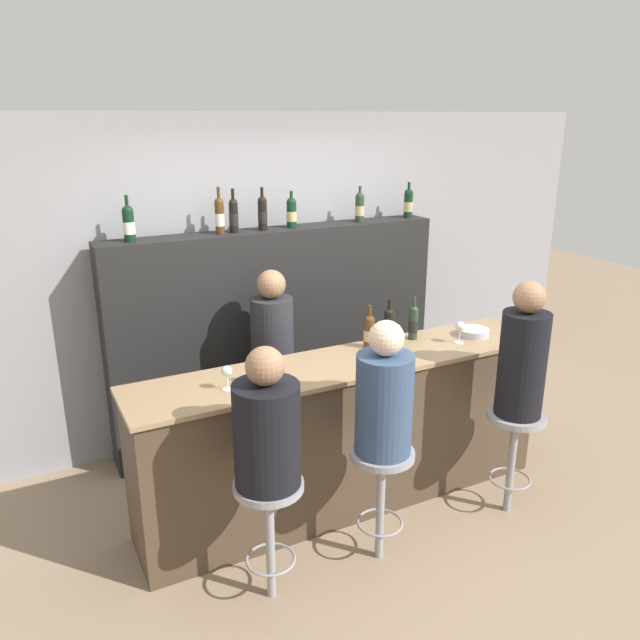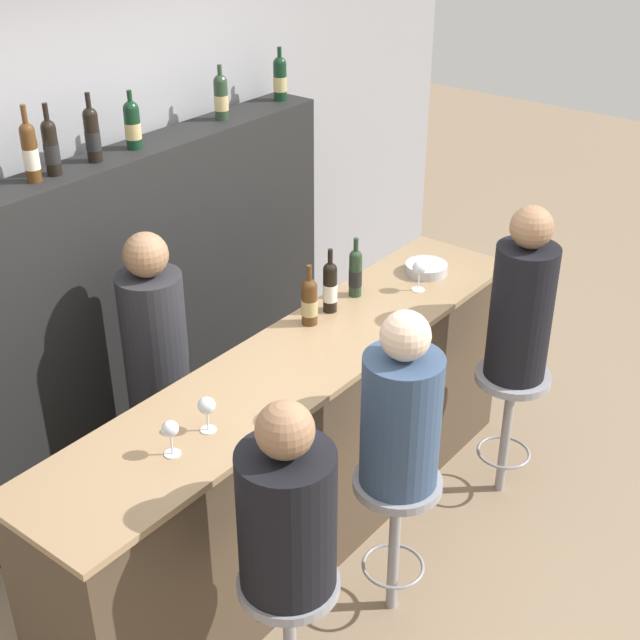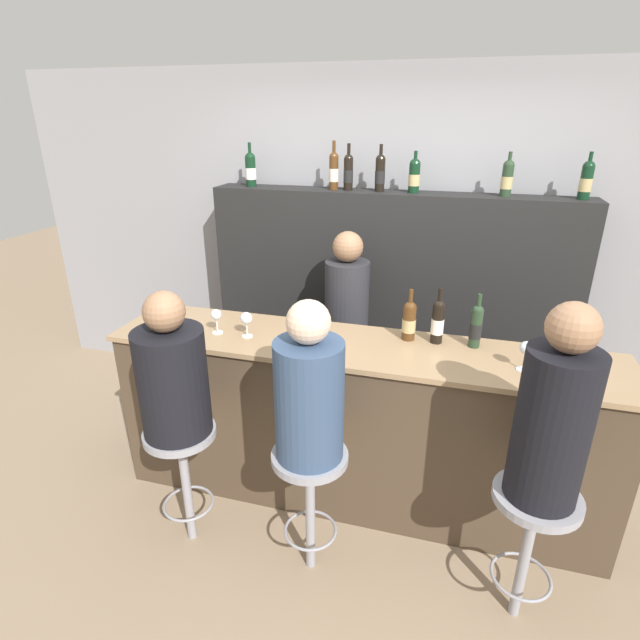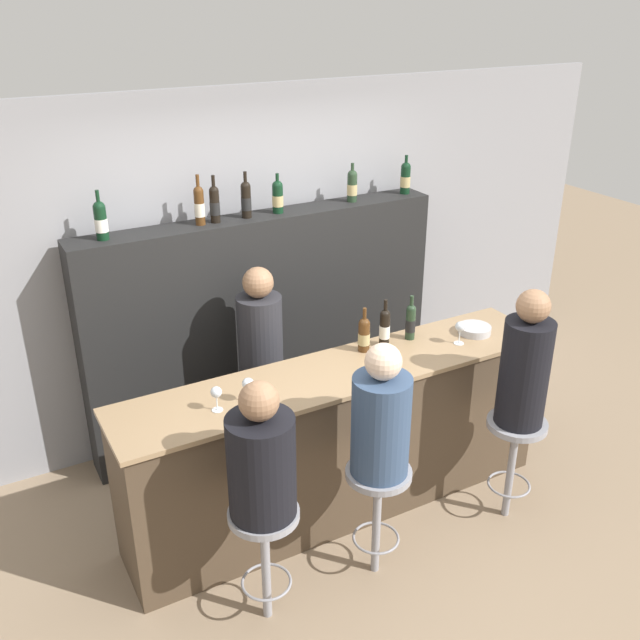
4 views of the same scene
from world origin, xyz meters
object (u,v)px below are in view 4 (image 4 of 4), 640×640
object	(u,v)px
wine_bottle_backbar_1	(199,205)
wine_bottle_backbar_6	(405,178)
wine_bottle_counter_0	(364,334)
wine_glass_1	(248,385)
guest_seated_middle	(381,419)
wine_glass_0	(216,393)
wine_bottle_counter_1	(385,327)
wine_bottle_counter_2	(411,321)
wine_bottle_backbar_2	(215,204)
metal_bowl	(475,330)
wine_bottle_backbar_3	(246,199)
guest_seated_right	(525,366)
wine_glass_2	(460,328)
guest_seated_left	(261,460)
wine_bottle_backbar_5	(352,185)
bartender	(262,377)
bar_stool_left	(265,535)
bar_stool_right	(515,443)
wine_bottle_backbar_4	(278,196)
bar_stool_middle	(378,493)
wine_bottle_backbar_0	(101,220)

from	to	relation	value
wine_bottle_backbar_1	wine_bottle_backbar_6	world-z (taller)	wine_bottle_backbar_1
wine_bottle_counter_0	wine_glass_1	distance (m)	0.93
guest_seated_middle	wine_glass_0	bearing A→B (deg)	143.69
wine_bottle_counter_1	wine_bottle_counter_2	world-z (taller)	wine_bottle_counter_1
wine_bottle_backbar_2	wine_glass_0	size ratio (longest dim) A/B	2.17
wine_bottle_counter_0	metal_bowl	world-z (taller)	wine_bottle_counter_0
wine_bottle_backbar_3	guest_seated_right	world-z (taller)	wine_bottle_backbar_3
wine_glass_0	wine_glass_2	distance (m)	1.70
metal_bowl	guest_seated_left	world-z (taller)	guest_seated_left
wine_bottle_backbar_5	wine_bottle_counter_1	bearing A→B (deg)	-108.74
wine_glass_0	guest_seated_middle	distance (m)	0.91
bartender	wine_bottle_backbar_6	bearing A→B (deg)	16.60
wine_bottle_backbar_1	bar_stool_left	world-z (taller)	wine_bottle_backbar_1
wine_bottle_counter_1	guest_seated_middle	size ratio (longest dim) A/B	0.41
wine_bottle_counter_0	bar_stool_left	world-z (taller)	wine_bottle_counter_0
wine_glass_2	wine_bottle_counter_1	bearing A→B (deg)	153.86
wine_bottle_backbar_1	metal_bowl	size ratio (longest dim) A/B	1.53
wine_bottle_counter_2	guest_seated_right	xyz separation A→B (m)	(0.30, -0.76, -0.05)
metal_bowl	bar_stool_right	bearing A→B (deg)	-101.95
wine_bottle_counter_2	metal_bowl	xyz separation A→B (m)	(0.43, -0.15, -0.10)
wine_bottle_backbar_2	wine_bottle_backbar_4	xyz separation A→B (m)	(0.47, -0.00, -0.01)
wine_bottle_backbar_2	wine_bottle_backbar_5	distance (m)	1.08
wine_glass_1	bar_stool_middle	xyz separation A→B (m)	(0.54, -0.54, -0.59)
wine_bottle_counter_0	guest_seated_left	world-z (taller)	guest_seated_left
bar_stool_right	wine_bottle_counter_2	bearing A→B (deg)	111.90
wine_glass_1	wine_bottle_counter_1	bearing A→B (deg)	11.64
metal_bowl	wine_glass_1	bearing A→B (deg)	-177.55
wine_bottle_backbar_5	bar_stool_middle	bearing A→B (deg)	-116.21
wine_bottle_backbar_6	wine_glass_1	xyz separation A→B (m)	(-1.88, -1.20, -0.70)
wine_bottle_counter_1	wine_bottle_backbar_5	bearing A→B (deg)	71.26
wine_bottle_backbar_2	wine_glass_1	xyz separation A→B (m)	(-0.31, -1.20, -0.71)
metal_bowl	bar_stool_middle	size ratio (longest dim) A/B	0.30
wine_bottle_backbar_1	wine_bottle_backbar_4	distance (m)	0.58
wine_bottle_counter_0	wine_bottle_backbar_3	xyz separation A→B (m)	(-0.36, 0.98, 0.70)
wine_bottle_backbar_4	guest_seated_left	distance (m)	2.14
wine_bottle_counter_2	wine_bottle_backbar_1	bearing A→B (deg)	137.35
wine_bottle_backbar_1	bar_stool_right	bearing A→B (deg)	-51.77
wine_bottle_backbar_3	wine_bottle_backbar_4	size ratio (longest dim) A/B	1.14
wine_bottle_counter_0	bartender	xyz separation A→B (m)	(-0.49, 0.55, -0.46)
wine_bottle_backbar_5	guest_seated_middle	xyz separation A→B (m)	(-0.86, -1.74, -0.79)
guest_seated_middle	bartender	size ratio (longest dim) A/B	0.52
wine_bottle_backbar_0	wine_glass_0	distance (m)	1.42
wine_bottle_backbar_2	bar_stool_left	xyz separation A→B (m)	(-0.48, -1.74, -1.30)
bar_stool_left	guest_seated_middle	bearing A→B (deg)	0.00
wine_bottle_backbar_1	wine_bottle_counter_1	bearing A→B (deg)	-48.79
bar_stool_left	wine_bottle_backbar_0	bearing A→B (deg)	99.05
wine_bottle_backbar_3	bar_stool_right	world-z (taller)	wine_bottle_backbar_3
wine_bottle_counter_1	guest_seated_right	distance (m)	0.92
wine_bottle_backbar_2	wine_bottle_backbar_5	size ratio (longest dim) A/B	1.12
bar_stool_left	guest_seated_left	bearing A→B (deg)	0.00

